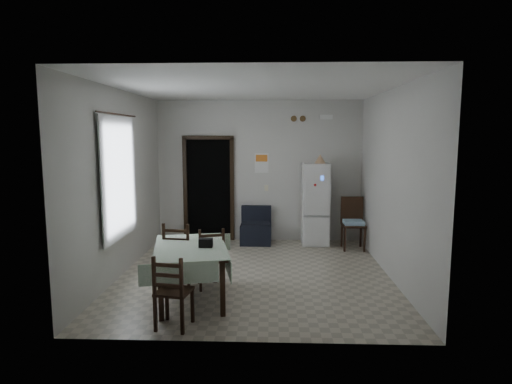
{
  "coord_description": "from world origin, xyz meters",
  "views": [
    {
      "loc": [
        0.27,
        -6.56,
        2.2
      ],
      "look_at": [
        0.0,
        0.5,
        1.25
      ],
      "focal_mm": 30.0,
      "sensor_mm": 36.0,
      "label": 1
    }
  ],
  "objects_px": {
    "corner_chair": "(353,224)",
    "dining_chair_near_head": "(174,290)",
    "navy_seat": "(256,225)",
    "dining_table": "(191,273)",
    "dining_chair_far_right": "(211,257)",
    "dining_chair_far_left": "(180,254)",
    "fridge": "(315,204)"
  },
  "relations": [
    {
      "from": "dining_table",
      "to": "dining_chair_far_right",
      "type": "distance_m",
      "value": 0.53
    },
    {
      "from": "dining_chair_far_left",
      "to": "dining_chair_far_right",
      "type": "bearing_deg",
      "value": -177.54
    },
    {
      "from": "dining_table",
      "to": "dining_chair_far_left",
      "type": "xyz_separation_m",
      "value": [
        -0.25,
        0.52,
        0.11
      ]
    },
    {
      "from": "dining_table",
      "to": "dining_chair_near_head",
      "type": "bearing_deg",
      "value": -104.62
    },
    {
      "from": "fridge",
      "to": "dining_chair_far_right",
      "type": "distance_m",
      "value": 3.1
    },
    {
      "from": "navy_seat",
      "to": "dining_chair_far_right",
      "type": "distance_m",
      "value": 2.59
    },
    {
      "from": "dining_chair_near_head",
      "to": "dining_chair_far_left",
      "type": "bearing_deg",
      "value": -71.06
    },
    {
      "from": "fridge",
      "to": "corner_chair",
      "type": "relative_size",
      "value": 1.64
    },
    {
      "from": "corner_chair",
      "to": "fridge",
      "type": "bearing_deg",
      "value": 152.2
    },
    {
      "from": "fridge",
      "to": "navy_seat",
      "type": "relative_size",
      "value": 2.2
    },
    {
      "from": "dining_table",
      "to": "dining_chair_far_left",
      "type": "height_order",
      "value": "dining_chair_far_left"
    },
    {
      "from": "fridge",
      "to": "dining_table",
      "type": "bearing_deg",
      "value": -123.39
    },
    {
      "from": "navy_seat",
      "to": "corner_chair",
      "type": "relative_size",
      "value": 0.74
    },
    {
      "from": "corner_chair",
      "to": "dining_table",
      "type": "relative_size",
      "value": 0.71
    },
    {
      "from": "dining_chair_far_right",
      "to": "dining_chair_near_head",
      "type": "xyz_separation_m",
      "value": [
        -0.23,
        -1.32,
        -0.01
      ]
    },
    {
      "from": "dining_chair_near_head",
      "to": "fridge",
      "type": "bearing_deg",
      "value": -107.4
    },
    {
      "from": "corner_chair",
      "to": "dining_chair_near_head",
      "type": "distance_m",
      "value": 4.39
    },
    {
      "from": "corner_chair",
      "to": "dining_chair_far_left",
      "type": "distance_m",
      "value": 3.59
    },
    {
      "from": "fridge",
      "to": "corner_chair",
      "type": "xyz_separation_m",
      "value": [
        0.69,
        -0.37,
        -0.32
      ]
    },
    {
      "from": "navy_seat",
      "to": "dining_chair_near_head",
      "type": "relative_size",
      "value": 0.85
    },
    {
      "from": "corner_chair",
      "to": "dining_chair_near_head",
      "type": "height_order",
      "value": "corner_chair"
    },
    {
      "from": "navy_seat",
      "to": "dining_table",
      "type": "distance_m",
      "value": 3.11
    },
    {
      "from": "navy_seat",
      "to": "dining_table",
      "type": "height_order",
      "value": "navy_seat"
    },
    {
      "from": "corner_chair",
      "to": "dining_chair_far_right",
      "type": "relative_size",
      "value": 1.12
    },
    {
      "from": "navy_seat",
      "to": "dining_chair_near_head",
      "type": "xyz_separation_m",
      "value": [
        -0.79,
        -3.85,
        0.06
      ]
    },
    {
      "from": "corner_chair",
      "to": "dining_table",
      "type": "height_order",
      "value": "corner_chair"
    },
    {
      "from": "dining_chair_near_head",
      "to": "dining_chair_far_right",
      "type": "bearing_deg",
      "value": -90.12
    },
    {
      "from": "fridge",
      "to": "dining_chair_far_right",
      "type": "xyz_separation_m",
      "value": [
        -1.75,
        -2.53,
        -0.37
      ]
    },
    {
      "from": "dining_chair_far_right",
      "to": "navy_seat",
      "type": "bearing_deg",
      "value": -116.76
    },
    {
      "from": "dining_chair_near_head",
      "to": "dining_table",
      "type": "bearing_deg",
      "value": -82.54
    },
    {
      "from": "fridge",
      "to": "navy_seat",
      "type": "xyz_separation_m",
      "value": [
        -1.19,
        0.0,
        -0.45
      ]
    },
    {
      "from": "dining_chair_far_left",
      "to": "dining_chair_near_head",
      "type": "distance_m",
      "value": 1.37
    }
  ]
}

